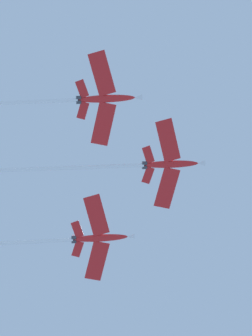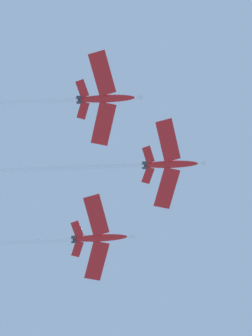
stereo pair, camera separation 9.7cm
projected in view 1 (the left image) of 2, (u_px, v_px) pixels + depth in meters
The scene contains 3 objects.
jet_lead at pixel (126, 166), 140.75m from camera, with size 25.58×50.47×10.06m.
jet_left_wing at pixel (55, 240), 143.03m from camera, with size 26.06×50.89×9.48m.
jet_right_wing at pixel (65, 100), 136.86m from camera, with size 26.42×49.42×8.63m.
Camera 1 is at (13.78, -11.68, 1.95)m, focal length 70.90 mm.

